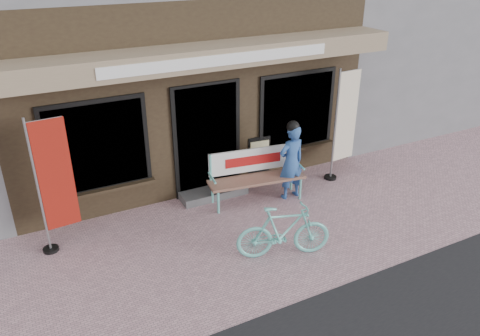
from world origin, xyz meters
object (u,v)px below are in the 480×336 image
bicycle (284,231)px  nobori_cream (344,122)px  menu_stand (259,158)px  nobori_red (53,183)px  person (291,161)px  bench (255,171)px

bicycle → nobori_cream: size_ratio=0.64×
nobori_cream → menu_stand: bearing=152.8°
nobori_cream → nobori_red: bearing=175.0°
person → bench: bearing=155.1°
person → menu_stand: (-0.18, 0.93, -0.28)m
bench → bicycle: 1.87m
person → menu_stand: person is taller
nobori_cream → menu_stand: (-1.59, 0.64, -0.71)m
nobori_red → bench: bearing=-5.2°
bicycle → menu_stand: size_ratio=1.55×
nobori_red → nobori_cream: bearing=-4.7°
nobori_red → menu_stand: nobori_red is taller
bench → nobori_red: bearing=-171.9°
bicycle → nobori_cream: nobori_cream is taller
menu_stand → nobori_red: bearing=-164.9°
bench → nobori_cream: nobori_cream is taller
person → bicycle: bearing=-129.7°
nobori_red → nobori_cream: (5.54, 0.02, 0.04)m
bicycle → menu_stand: menu_stand is taller
nobori_red → menu_stand: (3.95, 0.67, -0.67)m
nobori_red → nobori_cream: 5.54m
bicycle → nobori_cream: bearing=-35.7°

